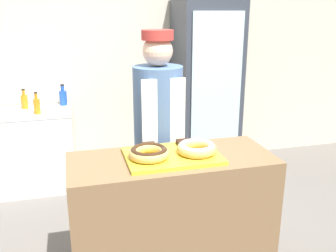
{
  "coord_description": "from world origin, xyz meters",
  "views": [
    {
      "loc": [
        -0.59,
        -2.13,
        1.81
      ],
      "look_at": [
        0.0,
        0.1,
        1.1
      ],
      "focal_mm": 40.0,
      "sensor_mm": 36.0,
      "label": 1
    }
  ],
  "objects": [
    {
      "name": "donut_light_glaze",
      "position": [
        0.16,
        -0.03,
        0.98
      ],
      "size": [
        0.25,
        0.25,
        0.07
      ],
      "color": "tan",
      "rests_on": "serving_tray"
    },
    {
      "name": "baker_person",
      "position": [
        0.04,
        0.52,
        0.89
      ],
      "size": [
        0.37,
        0.37,
        1.68
      ],
      "color": "#4C4C51",
      "rests_on": "ground_plane"
    },
    {
      "name": "bottle_blue",
      "position": [
        -0.67,
        1.95,
        0.92
      ],
      "size": [
        0.08,
        0.08,
        0.23
      ],
      "color": "#1E4CB2",
      "rests_on": "chest_freezer"
    },
    {
      "name": "brownie_back_right",
      "position": [
        0.12,
        0.14,
        0.96
      ],
      "size": [
        0.09,
        0.09,
        0.03
      ],
      "color": "black",
      "rests_on": "serving_tray"
    },
    {
      "name": "bottle_orange_b_b",
      "position": [
        -1.06,
        1.9,
        0.91
      ],
      "size": [
        0.07,
        0.07,
        0.21
      ],
      "color": "orange",
      "rests_on": "chest_freezer"
    },
    {
      "name": "wall_back",
      "position": [
        0.0,
        2.13,
        1.35
      ],
      "size": [
        8.0,
        0.06,
        2.7
      ],
      "color": "beige",
      "rests_on": "ground_plane"
    },
    {
      "name": "chest_freezer",
      "position": [
        -1.09,
        1.76,
        0.42
      ],
      "size": [
        0.97,
        0.58,
        0.83
      ],
      "color": "silver",
      "rests_on": "ground_plane"
    },
    {
      "name": "donut_chocolate_glaze",
      "position": [
        -0.16,
        -0.03,
        0.98
      ],
      "size": [
        0.25,
        0.25,
        0.07
      ],
      "color": "tan",
      "rests_on": "serving_tray"
    },
    {
      "name": "serving_tray",
      "position": [
        0.0,
        0.0,
        0.93
      ],
      "size": [
        0.59,
        0.42,
        0.02
      ],
      "color": "yellow",
      "rests_on": "display_counter"
    },
    {
      "name": "display_counter",
      "position": [
        0.0,
        0.0,
        0.46
      ],
      "size": [
        1.31,
        0.54,
        0.92
      ],
      "color": "brown",
      "rests_on": "ground_plane"
    },
    {
      "name": "beverage_fridge",
      "position": [
        0.88,
        1.76,
        0.98
      ],
      "size": [
        0.66,
        0.63,
        1.96
      ],
      "color": "#333842",
      "rests_on": "ground_plane"
    },
    {
      "name": "brownie_back_left",
      "position": [
        -0.12,
        0.14,
        0.96
      ],
      "size": [
        0.09,
        0.09,
        0.03
      ],
      "color": "black",
      "rests_on": "serving_tray"
    },
    {
      "name": "bottle_orange_b",
      "position": [
        -0.92,
        1.64,
        0.92
      ],
      "size": [
        0.06,
        0.06,
        0.22
      ],
      "color": "orange",
      "rests_on": "chest_freezer"
    }
  ]
}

